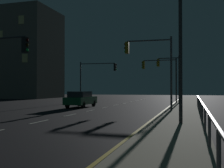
# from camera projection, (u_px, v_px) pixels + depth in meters

# --- Properties ---
(ground_plane) EXTENTS (112.00, 112.00, 0.00)m
(ground_plane) POSITION_uv_depth(u_px,v_px,m) (93.00, 110.00, 23.47)
(ground_plane) COLOR black
(ground_plane) RESTS_ON ground
(sidewalk_right) EXTENTS (2.70, 77.00, 0.14)m
(sidewalk_right) POSITION_uv_depth(u_px,v_px,m) (183.00, 111.00, 21.37)
(sidewalk_right) COLOR gray
(sidewalk_right) RESTS_ON ground
(lane_markings_center) EXTENTS (0.14, 50.00, 0.01)m
(lane_markings_center) POSITION_uv_depth(u_px,v_px,m) (105.00, 107.00, 26.83)
(lane_markings_center) COLOR silver
(lane_markings_center) RESTS_ON ground
(lane_edge_line) EXTENTS (0.14, 53.00, 0.01)m
(lane_edge_line) POSITION_uv_depth(u_px,v_px,m) (168.00, 108.00, 26.62)
(lane_edge_line) COLOR gold
(lane_edge_line) RESTS_ON ground
(car) EXTENTS (1.84, 4.41, 1.57)m
(car) POSITION_uv_depth(u_px,v_px,m) (81.00, 99.00, 27.13)
(car) COLOR #14592D
(car) RESTS_ON ground
(traffic_light_near_left) EXTENTS (4.21, 0.34, 5.35)m
(traffic_light_near_left) POSITION_uv_depth(u_px,v_px,m) (161.00, 71.00, 33.01)
(traffic_light_near_left) COLOR #38383D
(traffic_light_near_left) RESTS_ON sidewalk_right
(traffic_light_overhead_east) EXTENTS (5.11, 0.49, 5.43)m
(traffic_light_overhead_east) POSITION_uv_depth(u_px,v_px,m) (96.00, 73.00, 36.77)
(traffic_light_overhead_east) COLOR #38383D
(traffic_light_overhead_east) RESTS_ON ground
(traffic_light_far_left) EXTENTS (2.85, 0.42, 5.68)m
(traffic_light_far_left) POSITION_uv_depth(u_px,v_px,m) (169.00, 70.00, 33.73)
(traffic_light_far_left) COLOR #4C4C51
(traffic_light_far_left) RESTS_ON sidewalk_right
(traffic_light_mid_right) EXTENTS (3.84, 0.37, 5.79)m
(traffic_light_mid_right) POSITION_uv_depth(u_px,v_px,m) (151.00, 59.00, 21.90)
(traffic_light_mid_right) COLOR #4C4C51
(traffic_light_mid_right) RESTS_ON sidewalk_right
(street_lamp_far_end) EXTENTS (2.10, 0.83, 6.57)m
(street_lamp_far_end) POSITION_uv_depth(u_px,v_px,m) (173.00, 42.00, 13.70)
(street_lamp_far_end) COLOR #2D3033
(street_lamp_far_end) RESTS_ON sidewalk_right
(barrier_fence) EXTENTS (0.09, 27.35, 0.98)m
(barrier_fence) POSITION_uv_depth(u_px,v_px,m) (202.00, 106.00, 15.42)
(barrier_fence) COLOR #59595E
(barrier_fence) RESTS_ON sidewalk_right
(building_distant) EXTENTS (14.13, 10.79, 17.12)m
(building_distant) POSITION_uv_depth(u_px,v_px,m) (20.00, 55.00, 54.67)
(building_distant) COLOR #6B6056
(building_distant) RESTS_ON ground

